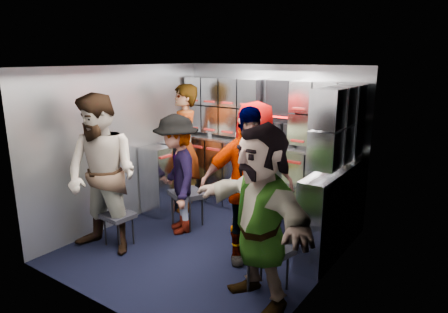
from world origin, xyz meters
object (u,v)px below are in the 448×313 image
Objects in this scene: jump_seat_near_right at (269,252)px; attendant_arc_d at (247,186)px; attendant_arc_a at (102,176)px; attendant_arc_e at (260,216)px; attendant_standing at (184,148)px; jump_seat_center at (261,199)px; attendant_arc_b at (177,174)px; attendant_arc_c at (255,170)px; jump_seat_mid_right at (255,219)px; jump_seat_mid_left at (187,196)px; jump_seat_near_left at (118,217)px.

attendant_arc_d is (-0.50, 0.41, 0.45)m from jump_seat_near_right.
jump_seat_near_right is 0.26× the size of attendant_arc_a.
attendant_arc_e is (0.50, -0.59, -0.02)m from attendant_arc_d.
attendant_standing is at bearing 83.97° from attendant_arc_a.
jump_seat_center is 0.31× the size of attendant_arc_b.
jump_seat_near_right is 0.28× the size of attendant_arc_c.
jump_seat_mid_left is at bearing 172.91° from jump_seat_mid_right.
jump_seat_center reaches higher than jump_seat_near_left.
jump_seat_center is 2.01m from attendant_arc_a.
jump_seat_near_right reaches higher than jump_seat_near_left.
jump_seat_mid_left is 0.32× the size of attendant_arc_e.
jump_seat_mid_left is 0.81m from attendant_standing.
attendant_arc_a is 1.94m from attendant_arc_e.
attendant_standing is 1.55m from attendant_arc_a.
attendant_standing reaches higher than attendant_arc_b.
jump_seat_center is 0.28× the size of attendant_arc_d.
jump_seat_mid_right is (1.12, -0.14, -0.00)m from jump_seat_mid_left.
attendant_arc_d is (0.28, -0.63, 0.01)m from attendant_arc_c.
jump_seat_mid_right is at bearing 130.34° from jump_seat_near_right.
jump_seat_near_right is 0.27× the size of attendant_arc_d.
attendant_arc_e reaches higher than jump_seat_mid_left.
jump_seat_near_right is 0.31× the size of attendant_arc_b.
attendant_arc_d is (-0.00, -0.18, 0.44)m from jump_seat_mid_right.
attendant_arc_e reaches higher than attendant_arc_b.
jump_seat_near_left is 1.74m from attendant_arc_c.
attendant_standing is (-0.12, 1.37, 0.57)m from jump_seat_near_left.
attendant_standing is at bearing 163.25° from attendant_arc_b.
attendant_arc_d reaches higher than attendant_arc_c.
attendant_arc_e is (0.78, -1.22, -0.01)m from attendant_arc_c.
jump_seat_center and jump_seat_near_right have the same top height.
attendant_arc_c is (-0.28, 0.45, 0.42)m from jump_seat_mid_right.
attendant_arc_c reaches higher than jump_seat_mid_right.
jump_seat_near_right is 0.26× the size of attendant_standing.
jump_seat_mid_left is 0.38m from attendant_arc_b.
jump_seat_near_left is at bearing -109.55° from jump_seat_mid_left.
attendant_arc_e reaches higher than jump_seat_mid_right.
jump_seat_mid_left is (0.32, 0.89, 0.07)m from jump_seat_near_left.
attendant_arc_b is at bearing -177.89° from jump_seat_mid_right.
jump_seat_center is 0.69m from jump_seat_mid_right.
jump_seat_near_right is 1.37m from attendant_arc_c.
attendant_arc_a is 1.09× the size of attendant_arc_e.
attendant_arc_a is (-0.32, -1.07, 0.49)m from jump_seat_mid_left.
jump_seat_near_right is (0.78, -1.22, -0.00)m from jump_seat_center.
jump_seat_near_right is 2.03m from attendant_arc_a.
jump_seat_center is at bearing 50.04° from jump_seat_near_left.
attendant_arc_a reaches higher than attendant_arc_d.
jump_seat_mid_right is 0.47m from attendant_arc_d.
attendant_arc_b is (-0.84, -0.67, 0.35)m from jump_seat_center.
attendant_arc_b reaches higher than jump_seat_center.
jump_seat_mid_right is 0.28× the size of attendant_arc_d.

